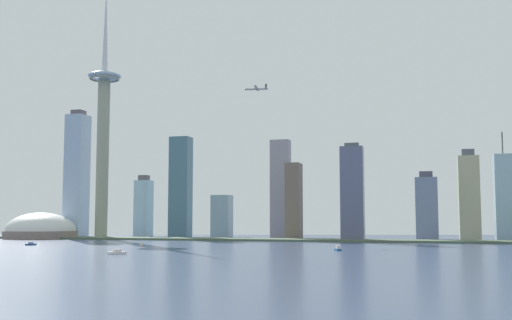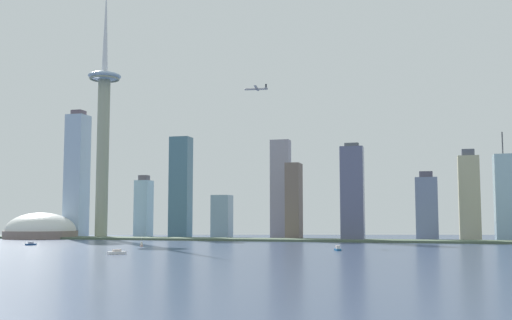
{
  "view_description": "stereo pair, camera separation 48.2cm",
  "coord_description": "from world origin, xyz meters",
  "px_view_note": "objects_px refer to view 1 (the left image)",
  "views": [
    {
      "loc": [
        140.62,
        -249.78,
        28.39
      ],
      "look_at": [
        -55.79,
        460.36,
        96.92
      ],
      "focal_mm": 43.28,
      "sensor_mm": 36.0,
      "label": 1
    },
    {
      "loc": [
        141.08,
        -249.65,
        28.39
      ],
      "look_at": [
        -55.79,
        460.36,
        96.92
      ],
      "focal_mm": 43.28,
      "sensor_mm": 36.0,
      "label": 2
    }
  ],
  "objects_px": {
    "boat_2": "(117,252)",
    "skyscraper_8": "(469,197)",
    "skyscraper_10": "(77,175)",
    "boat_3": "(338,249)",
    "observation_tower": "(103,122)",
    "skyscraper_3": "(143,207)",
    "airplane": "(256,89)",
    "boat_1": "(31,244)",
    "boat_0": "(142,245)",
    "skyscraper_4": "(352,193)",
    "skyscraper_11": "(504,197)",
    "skyscraper_2": "(222,216)",
    "skyscraper_5": "(181,187)",
    "stadium_dome": "(41,231)",
    "skyscraper_1": "(427,208)",
    "skyscraper_6": "(294,201)",
    "skyscraper_9": "(281,189)"
  },
  "relations": [
    {
      "from": "skyscraper_1",
      "to": "skyscraper_6",
      "type": "distance_m",
      "value": 164.84
    },
    {
      "from": "skyscraper_9",
      "to": "skyscraper_10",
      "type": "relative_size",
      "value": 0.76
    },
    {
      "from": "boat_2",
      "to": "skyscraper_8",
      "type": "bearing_deg",
      "value": 3.58
    },
    {
      "from": "observation_tower",
      "to": "skyscraper_1",
      "type": "height_order",
      "value": "observation_tower"
    },
    {
      "from": "boat_1",
      "to": "boat_3",
      "type": "xyz_separation_m",
      "value": [
        314.71,
        -15.48,
        0.33
      ]
    },
    {
      "from": "skyscraper_6",
      "to": "boat_1",
      "type": "bearing_deg",
      "value": -134.34
    },
    {
      "from": "skyscraper_4",
      "to": "skyscraper_11",
      "type": "xyz_separation_m",
      "value": [
        177.8,
        78.99,
        -4.01
      ]
    },
    {
      "from": "boat_1",
      "to": "boat_3",
      "type": "bearing_deg",
      "value": 112.27
    },
    {
      "from": "skyscraper_9",
      "to": "skyscraper_10",
      "type": "distance_m",
      "value": 287.01
    },
    {
      "from": "skyscraper_9",
      "to": "skyscraper_6",
      "type": "bearing_deg",
      "value": -61.76
    },
    {
      "from": "skyscraper_2",
      "to": "skyscraper_10",
      "type": "relative_size",
      "value": 0.33
    },
    {
      "from": "skyscraper_2",
      "to": "skyscraper_4",
      "type": "distance_m",
      "value": 206.04
    },
    {
      "from": "stadium_dome",
      "to": "boat_0",
      "type": "xyz_separation_m",
      "value": [
        232.53,
        -172.59,
        -7.68
      ]
    },
    {
      "from": "boat_2",
      "to": "boat_3",
      "type": "distance_m",
      "value": 185.33
    },
    {
      "from": "stadium_dome",
      "to": "skyscraper_6",
      "type": "height_order",
      "value": "skyscraper_6"
    },
    {
      "from": "stadium_dome",
      "to": "skyscraper_6",
      "type": "distance_m",
      "value": 342.95
    },
    {
      "from": "observation_tower",
      "to": "skyscraper_9",
      "type": "distance_m",
      "value": 262.38
    },
    {
      "from": "skyscraper_6",
      "to": "skyscraper_9",
      "type": "height_order",
      "value": "skyscraper_9"
    },
    {
      "from": "stadium_dome",
      "to": "skyscraper_4",
      "type": "xyz_separation_m",
      "value": [
        416.3,
        11.73,
        47.8
      ]
    },
    {
      "from": "skyscraper_1",
      "to": "skyscraper_3",
      "type": "distance_m",
      "value": 406.0
    },
    {
      "from": "skyscraper_5",
      "to": "boat_0",
      "type": "height_order",
      "value": "skyscraper_5"
    },
    {
      "from": "skyscraper_3",
      "to": "boat_3",
      "type": "distance_m",
      "value": 448.49
    },
    {
      "from": "skyscraper_5",
      "to": "skyscraper_4",
      "type": "bearing_deg",
      "value": -15.58
    },
    {
      "from": "observation_tower",
      "to": "boat_2",
      "type": "distance_m",
      "value": 412.17
    },
    {
      "from": "skyscraper_3",
      "to": "boat_0",
      "type": "relative_size",
      "value": 8.74
    },
    {
      "from": "observation_tower",
      "to": "skyscraper_8",
      "type": "bearing_deg",
      "value": 7.0
    },
    {
      "from": "skyscraper_9",
      "to": "skyscraper_5",
      "type": "bearing_deg",
      "value": -168.67
    },
    {
      "from": "boat_1",
      "to": "skyscraper_6",
      "type": "bearing_deg",
      "value": 160.74
    },
    {
      "from": "observation_tower",
      "to": "skyscraper_3",
      "type": "xyz_separation_m",
      "value": [
        24.96,
        78.23,
        -117.4
      ]
    },
    {
      "from": "observation_tower",
      "to": "boat_0",
      "type": "bearing_deg",
      "value": -51.82
    },
    {
      "from": "observation_tower",
      "to": "boat_0",
      "type": "height_order",
      "value": "observation_tower"
    },
    {
      "from": "boat_3",
      "to": "stadium_dome",
      "type": "bearing_deg",
      "value": -134.74
    },
    {
      "from": "skyscraper_10",
      "to": "skyscraper_9",
      "type": "bearing_deg",
      "value": 13.96
    },
    {
      "from": "observation_tower",
      "to": "skyscraper_2",
      "type": "distance_m",
      "value": 209.99
    },
    {
      "from": "stadium_dome",
      "to": "skyscraper_4",
      "type": "relative_size",
      "value": 0.83
    },
    {
      "from": "boat_2",
      "to": "boat_3",
      "type": "relative_size",
      "value": 1.15
    },
    {
      "from": "skyscraper_5",
      "to": "airplane",
      "type": "height_order",
      "value": "airplane"
    },
    {
      "from": "skyscraper_2",
      "to": "skyscraper_9",
      "type": "height_order",
      "value": "skyscraper_9"
    },
    {
      "from": "observation_tower",
      "to": "skyscraper_11",
      "type": "bearing_deg",
      "value": 6.65
    },
    {
      "from": "skyscraper_10",
      "to": "boat_3",
      "type": "xyz_separation_m",
      "value": [
        398.91,
        -233.67,
        -85.95
      ]
    },
    {
      "from": "stadium_dome",
      "to": "skyscraper_9",
      "type": "xyz_separation_m",
      "value": [
        305.92,
        108.65,
        58.61
      ]
    },
    {
      "from": "skyscraper_4",
      "to": "skyscraper_5",
      "type": "bearing_deg",
      "value": 164.42
    },
    {
      "from": "airplane",
      "to": "boat_1",
      "type": "bearing_deg",
      "value": 41.32
    },
    {
      "from": "observation_tower",
      "to": "stadium_dome",
      "type": "height_order",
      "value": "observation_tower"
    },
    {
      "from": "stadium_dome",
      "to": "skyscraper_1",
      "type": "height_order",
      "value": "skyscraper_1"
    },
    {
      "from": "skyscraper_2",
      "to": "skyscraper_10",
      "type": "bearing_deg",
      "value": -166.29
    },
    {
      "from": "skyscraper_4",
      "to": "skyscraper_6",
      "type": "height_order",
      "value": "skyscraper_4"
    },
    {
      "from": "skyscraper_8",
      "to": "skyscraper_10",
      "type": "distance_m",
      "value": 528.07
    },
    {
      "from": "skyscraper_4",
      "to": "boat_3",
      "type": "xyz_separation_m",
      "value": [
        10.64,
        -205.81,
        -55.58
      ]
    },
    {
      "from": "boat_0",
      "to": "skyscraper_8",
      "type": "bearing_deg",
      "value": 109.09
    }
  ]
}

